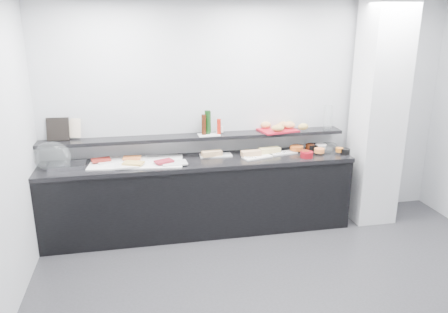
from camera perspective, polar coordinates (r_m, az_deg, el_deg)
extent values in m
plane|color=#2D2D30|center=(4.17, 10.60, -18.90)|extent=(5.00, 5.00, 0.00)
cube|color=#B9BDC1|center=(5.39, 3.57, 5.54)|extent=(5.00, 0.02, 2.70)
cube|color=silver|center=(5.65, 19.45, 5.14)|extent=(0.50, 0.50, 2.70)
cube|color=black|center=(5.24, -3.23, -5.38)|extent=(3.60, 0.60, 0.85)
cube|color=black|center=(5.09, -3.32, -0.69)|extent=(3.62, 0.62, 0.05)
cube|color=black|center=(5.18, -3.64, 2.58)|extent=(3.60, 0.25, 0.04)
cube|color=silver|center=(5.11, -19.76, -1.11)|extent=(0.40, 0.27, 0.04)
ellipsoid|color=white|center=(5.12, -21.54, -0.03)|extent=(0.42, 0.30, 0.34)
cube|color=white|center=(5.06, -11.35, -0.74)|extent=(1.08, 0.60, 0.01)
cube|color=white|center=(5.12, -14.66, -0.55)|extent=(0.33, 0.27, 0.01)
cube|color=maroon|center=(5.13, -15.77, -0.42)|extent=(0.23, 0.18, 0.02)
cube|color=silver|center=(5.12, -11.59, -0.34)|extent=(0.30, 0.23, 0.01)
cube|color=orange|center=(5.11, -11.93, -0.17)|extent=(0.21, 0.15, 0.02)
cube|color=white|center=(4.91, -12.53, -1.18)|extent=(0.28, 0.19, 0.01)
cube|color=#DFB356|center=(4.92, -11.75, -0.85)|extent=(0.25, 0.21, 0.02)
cube|color=silver|center=(4.91, -6.48, -0.85)|extent=(0.29, 0.20, 0.01)
cube|color=maroon|center=(4.92, -7.84, -0.63)|extent=(0.23, 0.19, 0.02)
cube|color=white|center=(5.22, -1.10, 0.16)|extent=(0.38, 0.17, 0.01)
cube|color=tan|center=(5.16, -1.61, 0.41)|extent=(0.25, 0.13, 0.06)
cylinder|color=#B2B4BA|center=(5.18, -1.34, 0.16)|extent=(0.14, 0.10, 0.01)
cube|color=white|center=(5.17, 4.37, -0.05)|extent=(0.38, 0.24, 0.01)
cube|color=tan|center=(5.18, 3.56, 0.43)|extent=(0.24, 0.11, 0.06)
cylinder|color=#ADB0B4|center=(5.11, 3.52, -0.10)|extent=(0.16, 0.04, 0.01)
cube|color=silver|center=(5.36, 7.76, 0.48)|extent=(0.35, 0.20, 0.01)
cube|color=#E1CB76|center=(5.32, 5.98, 0.82)|extent=(0.27, 0.14, 0.06)
cylinder|color=#A8AAAF|center=(5.32, 7.43, 0.49)|extent=(0.16, 0.04, 0.01)
cylinder|color=white|center=(5.49, 9.66, 1.08)|extent=(0.22, 0.22, 0.07)
cylinder|color=#CD561C|center=(5.45, 9.45, 1.11)|extent=(0.20, 0.20, 0.05)
cylinder|color=black|center=(5.57, 11.53, 1.23)|extent=(0.21, 0.21, 0.07)
cylinder|color=#511E0B|center=(5.56, 11.16, 1.33)|extent=(0.15, 0.15, 0.05)
cylinder|color=white|center=(5.64, 13.62, 1.27)|extent=(0.22, 0.22, 0.07)
cylinder|color=silver|center=(5.58, 12.53, 1.31)|extent=(0.14, 0.14, 0.05)
cylinder|color=maroon|center=(5.24, 10.74, 0.25)|extent=(0.18, 0.18, 0.07)
cylinder|color=#631C0E|center=(5.27, 10.52, 0.51)|extent=(0.14, 0.14, 0.05)
cylinder|color=silver|center=(5.44, 13.25, 0.72)|extent=(0.14, 0.14, 0.07)
cylinder|color=orange|center=(5.39, 12.35, 0.77)|extent=(0.15, 0.15, 0.05)
cylinder|color=black|center=(5.47, 15.56, 0.63)|extent=(0.14, 0.14, 0.07)
cylinder|color=orange|center=(5.48, 14.85, 0.84)|extent=(0.12, 0.12, 0.05)
cube|color=black|center=(5.26, -20.89, 3.36)|extent=(0.25, 0.10, 0.26)
cube|color=beige|center=(5.25, -18.99, 3.54)|extent=(0.16, 0.09, 0.22)
cube|color=white|center=(5.17, -1.98, 2.85)|extent=(0.26, 0.17, 0.01)
cylinder|color=#103C11|center=(5.21, -2.03, 4.51)|extent=(0.06, 0.06, 0.26)
cylinder|color=#38170A|center=(5.13, -2.66, 4.19)|extent=(0.06, 0.06, 0.24)
cylinder|color=#0E340F|center=(5.16, -2.17, 4.50)|extent=(0.06, 0.06, 0.28)
cylinder|color=red|center=(5.16, -0.68, 3.95)|extent=(0.06, 0.06, 0.18)
cylinder|color=white|center=(5.23, -0.87, 3.50)|extent=(0.03, 0.03, 0.07)
cylinder|color=white|center=(5.25, -0.25, 3.55)|extent=(0.04, 0.04, 0.07)
cube|color=#AB1223|center=(5.41, 7.04, 3.44)|extent=(0.50, 0.40, 0.02)
ellipsoid|color=tan|center=(5.44, 5.49, 4.12)|extent=(0.15, 0.11, 0.08)
ellipsoid|color=#CB864D|center=(5.48, 7.71, 4.14)|extent=(0.12, 0.08, 0.08)
ellipsoid|color=#B08C43|center=(5.51, 8.55, 4.18)|extent=(0.13, 0.10, 0.08)
ellipsoid|color=#AD8142|center=(5.29, 7.03, 3.68)|extent=(0.17, 0.12, 0.08)
ellipsoid|color=tan|center=(5.42, 10.30, 3.85)|extent=(0.15, 0.12, 0.08)
ellipsoid|color=#AE7B42|center=(5.38, 7.28, 3.89)|extent=(0.13, 0.10, 0.08)
ellipsoid|color=#D68A51|center=(5.46, 8.53, 4.05)|extent=(0.16, 0.12, 0.08)
cylinder|color=silver|center=(5.57, 13.43, 4.96)|extent=(0.13, 0.13, 0.30)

